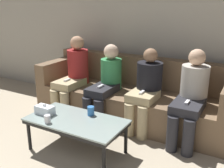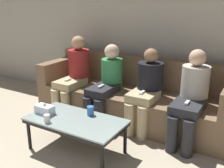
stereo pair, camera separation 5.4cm
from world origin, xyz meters
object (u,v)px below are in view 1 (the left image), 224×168
at_px(couch, 132,97).
at_px(coffee_table, 76,123).
at_px(cup_near_left, 91,111).
at_px(tissue_box, 45,110).
at_px(seated_person_mid_right, 146,87).
at_px(seated_person_mid_left, 106,82).
at_px(cup_near_right, 47,119).
at_px(seated_person_right_end, 191,94).
at_px(seated_person_left_end, 74,73).

distance_m(couch, coffee_table, 1.15).
relative_size(coffee_table, cup_near_left, 10.47).
distance_m(tissue_box, seated_person_mid_right, 1.31).
bearing_deg(couch, seated_person_mid_left, -139.56).
height_order(couch, seated_person_mid_right, seated_person_mid_right).
distance_m(cup_near_left, seated_person_mid_left, 0.76).
xyz_separation_m(cup_near_left, seated_person_mid_left, (-0.22, 0.72, 0.12)).
height_order(coffee_table, cup_near_right, cup_near_right).
distance_m(coffee_table, seated_person_right_end, 1.39).
distance_m(coffee_table, seated_person_left_end, 1.20).
xyz_separation_m(couch, seated_person_mid_right, (0.29, -0.21, 0.26)).
distance_m(seated_person_mid_left, seated_person_mid_right, 0.58).
bearing_deg(seated_person_right_end, cup_near_left, -142.17).
bearing_deg(seated_person_mid_left, coffee_table, -81.00).
height_order(coffee_table, seated_person_mid_right, seated_person_mid_right).
bearing_deg(seated_person_left_end, seated_person_mid_left, -2.43).
bearing_deg(coffee_table, seated_person_right_end, 41.59).
bearing_deg(seated_person_left_end, coffee_table, -51.79).
xyz_separation_m(seated_person_mid_right, seated_person_right_end, (0.58, -0.02, 0.02)).
height_order(cup_near_left, seated_person_left_end, seated_person_left_end).
height_order(seated_person_left_end, seated_person_right_end, seated_person_left_end).
distance_m(cup_near_right, seated_person_mid_left, 1.12).
relative_size(seated_person_left_end, seated_person_mid_right, 1.08).
xyz_separation_m(couch, cup_near_left, (-0.07, -0.97, 0.13)).
bearing_deg(couch, cup_near_right, -104.98).
relative_size(couch, seated_person_right_end, 2.52).
height_order(tissue_box, seated_person_mid_right, seated_person_mid_right).
bearing_deg(coffee_table, cup_near_right, -134.64).
distance_m(couch, seated_person_mid_left, 0.46).
relative_size(seated_person_mid_right, seated_person_right_end, 0.96).
relative_size(seated_person_mid_left, seated_person_mid_right, 1.01).
height_order(coffee_table, seated_person_right_end, seated_person_right_end).
height_order(seated_person_left_end, seated_person_mid_right, seated_person_left_end).
bearing_deg(cup_near_right, seated_person_right_end, 42.28).
height_order(couch, seated_person_right_end, seated_person_right_end).
distance_m(cup_near_left, seated_person_mid_right, 0.85).
bearing_deg(seated_person_mid_right, seated_person_right_end, -2.38).
bearing_deg(cup_near_left, seated_person_mid_right, 64.49).
bearing_deg(coffee_table, couch, 82.55).
xyz_separation_m(cup_near_right, seated_person_right_end, (1.24, 1.13, 0.15)).
bearing_deg(cup_near_left, coffee_table, -114.40).
bearing_deg(cup_near_left, couch, 85.87).
xyz_separation_m(cup_near_right, tissue_box, (-0.18, 0.16, 0.01)).
bearing_deg(tissue_box, seated_person_mid_right, 49.76).
bearing_deg(coffee_table, seated_person_mid_left, 99.00).
bearing_deg(seated_person_mid_left, seated_person_left_end, 177.57).
relative_size(couch, tissue_box, 12.69).
bearing_deg(seated_person_mid_right, cup_near_left, -115.51).
xyz_separation_m(coffee_table, cup_near_left, (0.08, 0.18, 0.09)).
bearing_deg(seated_person_right_end, tissue_box, -145.76).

